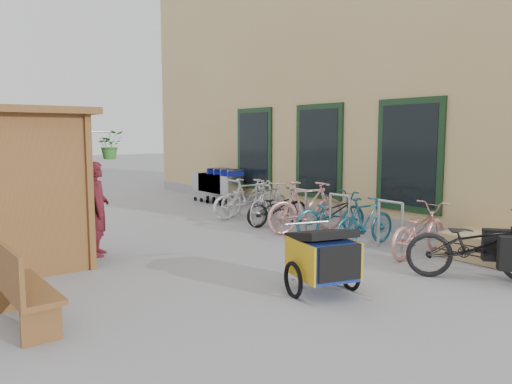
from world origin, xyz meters
TOP-DOWN VIEW (x-y plane):
  - ground at (0.00, 0.00)m, footprint 80.00×80.00m
  - building at (6.49, 4.50)m, footprint 6.07×13.00m
  - kiosk at (-3.28, 2.47)m, footprint 2.49×1.65m
  - bike_rack at (2.30, 2.40)m, footprint 0.05×5.35m
  - pallet_stack at (3.00, -1.40)m, footprint 1.00×1.20m
  - bench at (-3.67, 0.10)m, footprint 0.45×1.43m
  - shopping_carts at (3.00, 6.66)m, footprint 0.58×1.94m
  - child_trailer at (-0.35, -1.02)m, footprint 0.97×1.52m
  - cargo_bike at (1.80, -1.91)m, footprint 1.69×1.86m
  - person_kiosk at (-1.91, 2.66)m, footprint 0.58×0.68m
  - bike_0 at (2.32, -0.57)m, footprint 1.72×0.76m
  - bike_1 at (2.16, 0.44)m, footprint 1.49×0.45m
  - bike_2 at (2.38, 1.50)m, footprint 1.73×0.82m
  - bike_3 at (2.12, 1.94)m, footprint 1.85×0.86m
  - bike_4 at (2.17, 2.93)m, footprint 1.59×0.73m
  - bike_5 at (2.15, 3.18)m, footprint 1.64×0.96m
  - bike_6 at (2.19, 4.10)m, footprint 1.82×0.90m
  - bike_7 at (2.46, 4.40)m, footprint 1.56×0.51m

SIDE VIEW (x-z plane):
  - ground at x=0.00m, z-range 0.00..0.00m
  - pallet_stack at x=3.00m, z-range 0.01..0.41m
  - bike_4 at x=2.17m, z-range 0.00..0.81m
  - bike_2 at x=2.38m, z-range 0.00..0.87m
  - bike_0 at x=2.32m, z-range 0.00..0.87m
  - bike_1 at x=2.16m, z-range 0.00..0.89m
  - bike_6 at x=2.19m, z-range 0.00..0.91m
  - bench at x=-3.67m, z-range 0.01..0.91m
  - bike_7 at x=2.46m, z-range 0.00..0.93m
  - bike_5 at x=2.15m, z-range 0.00..0.95m
  - child_trailer at x=-0.35m, z-range 0.05..0.93m
  - cargo_bike at x=1.80m, z-range 0.00..0.98m
  - bike_rack at x=2.30m, z-range 0.08..0.95m
  - bike_3 at x=2.12m, z-range 0.00..1.07m
  - shopping_carts at x=3.00m, z-range 0.09..1.12m
  - person_kiosk at x=-1.91m, z-range 0.00..1.57m
  - kiosk at x=-3.28m, z-range 0.35..2.75m
  - building at x=6.49m, z-range -0.01..6.99m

